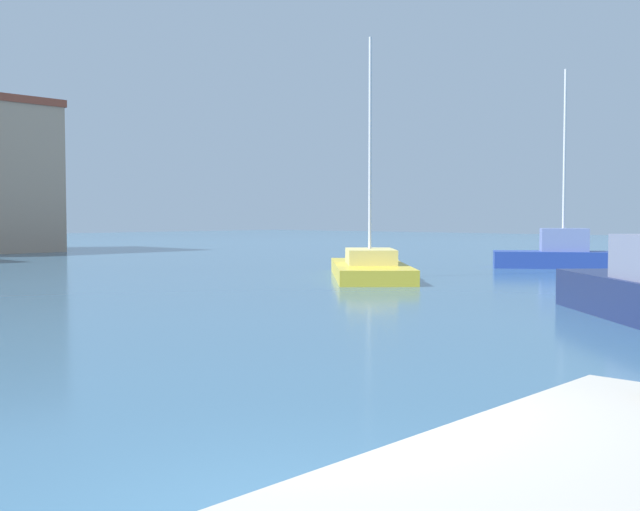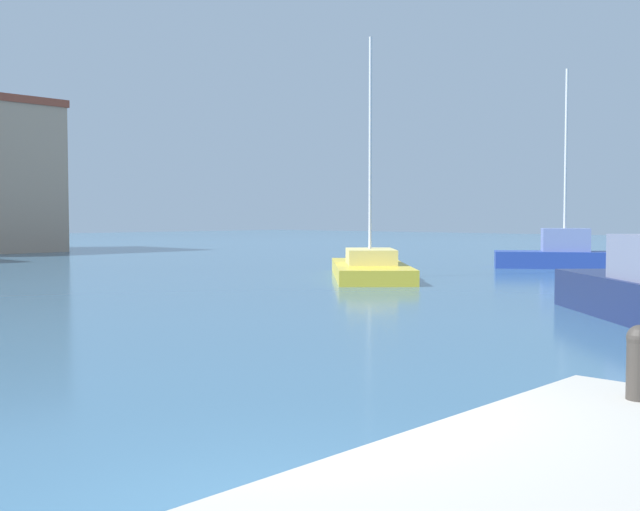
% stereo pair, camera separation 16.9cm
% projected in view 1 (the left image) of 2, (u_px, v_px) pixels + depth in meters
% --- Properties ---
extents(water, '(160.00, 160.00, 0.00)m').
position_uv_depth(water, '(206.00, 277.00, 30.61)').
color(water, '#38607F').
rests_on(water, ground).
extents(sailboat_blue_far_left, '(5.06, 6.38, 9.24)m').
position_uv_depth(sailboat_blue_far_left, '(563.00, 254.00, 36.26)').
color(sailboat_blue_far_left, '#233D93').
rests_on(sailboat_blue_far_left, water).
extents(sailboat_yellow_near_pier, '(7.82, 7.72, 9.38)m').
position_uv_depth(sailboat_yellow_near_pier, '(370.00, 267.00, 30.41)').
color(sailboat_yellow_near_pier, gold).
rests_on(sailboat_yellow_near_pier, water).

